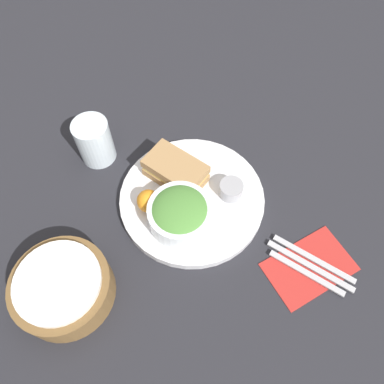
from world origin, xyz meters
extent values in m
plane|color=#232328|center=(0.00, 0.00, 0.00)|extent=(4.00, 4.00, 0.00)
cylinder|color=silver|center=(0.00, 0.00, 0.01)|extent=(0.33, 0.33, 0.02)
cube|color=#A37A4C|center=(0.06, 0.01, 0.03)|extent=(0.16, 0.13, 0.02)
cube|color=#E5C666|center=(0.06, 0.01, 0.05)|extent=(0.15, 0.12, 0.01)
cube|color=#A37A4C|center=(0.06, 0.01, 0.06)|extent=(0.16, 0.13, 0.02)
cylinder|color=white|center=(-0.04, 0.05, 0.05)|extent=(0.14, 0.14, 0.05)
ellipsoid|color=#4C8438|center=(-0.04, 0.05, 0.07)|extent=(0.13, 0.13, 0.04)
cylinder|color=#99999E|center=(-0.04, -0.08, 0.04)|extent=(0.05, 0.05, 0.04)
sphere|color=orange|center=(0.02, 0.09, 0.05)|extent=(0.05, 0.05, 0.05)
cylinder|color=silver|center=(0.22, 0.14, 0.06)|extent=(0.08, 0.08, 0.11)
cylinder|color=brown|center=(-0.06, 0.32, 0.03)|extent=(0.19, 0.19, 0.07)
cylinder|color=white|center=(-0.06, 0.32, 0.07)|extent=(0.16, 0.16, 0.01)
cube|color=#B22823|center=(-0.26, -0.14, 0.00)|extent=(0.11, 0.18, 0.00)
cube|color=#B2B2B7|center=(-0.25, -0.15, 0.01)|extent=(0.17, 0.10, 0.01)
cube|color=#B2B2B7|center=(-0.26, -0.14, 0.01)|extent=(0.18, 0.10, 0.01)
cube|color=#B2B2B7|center=(-0.27, -0.12, 0.01)|extent=(0.15, 0.09, 0.01)
camera|label=1|loc=(-0.36, 0.20, 0.75)|focal=35.00mm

